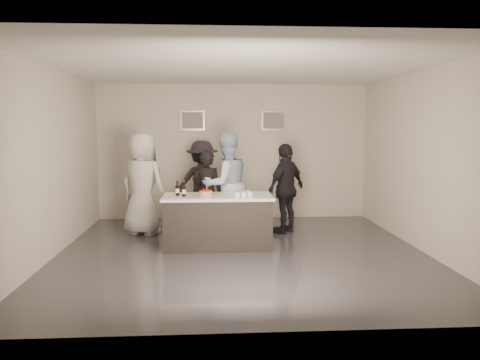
{
  "coord_description": "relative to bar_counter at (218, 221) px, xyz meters",
  "views": [
    {
      "loc": [
        -0.49,
        -7.48,
        2.06
      ],
      "look_at": [
        0.0,
        0.5,
        1.15
      ],
      "focal_mm": 35.0,
      "sensor_mm": 36.0,
      "label": 1
    }
  ],
  "objects": [
    {
      "name": "floor",
      "position": [
        0.39,
        -0.41,
        -0.45
      ],
      "size": [
        6.0,
        6.0,
        0.0
      ],
      "primitive_type": "plane",
      "color": "#3D3D42",
      "rests_on": "ground"
    },
    {
      "name": "ceiling",
      "position": [
        0.39,
        -0.41,
        2.55
      ],
      "size": [
        6.0,
        6.0,
        0.0
      ],
      "primitive_type": "plane",
      "rotation": [
        3.14,
        0.0,
        0.0
      ],
      "color": "white"
    },
    {
      "name": "wall_back",
      "position": [
        0.39,
        2.59,
        1.05
      ],
      "size": [
        6.0,
        0.04,
        3.0
      ],
      "primitive_type": "cube",
      "color": "beige",
      "rests_on": "ground"
    },
    {
      "name": "wall_front",
      "position": [
        0.39,
        -3.41,
        1.05
      ],
      "size": [
        6.0,
        0.04,
        3.0
      ],
      "primitive_type": "cube",
      "color": "beige",
      "rests_on": "ground"
    },
    {
      "name": "wall_left",
      "position": [
        -2.61,
        -0.41,
        1.05
      ],
      "size": [
        0.04,
        6.0,
        3.0
      ],
      "primitive_type": "cube",
      "color": "beige",
      "rests_on": "ground"
    },
    {
      "name": "wall_right",
      "position": [
        3.39,
        -0.41,
        1.05
      ],
      "size": [
        0.04,
        6.0,
        3.0
      ],
      "primitive_type": "cube",
      "color": "beige",
      "rests_on": "ground"
    },
    {
      "name": "picture_left",
      "position": [
        -0.51,
        2.56,
        1.75
      ],
      "size": [
        0.54,
        0.04,
        0.44
      ],
      "primitive_type": "cube",
      "color": "#B2B2B7",
      "rests_on": "wall_back"
    },
    {
      "name": "picture_right",
      "position": [
        1.29,
        2.56,
        1.75
      ],
      "size": [
        0.54,
        0.04,
        0.44
      ],
      "primitive_type": "cube",
      "color": "#B2B2B7",
      "rests_on": "wall_back"
    },
    {
      "name": "bar_counter",
      "position": [
        0.0,
        0.0,
        0.0
      ],
      "size": [
        1.86,
        0.86,
        0.9
      ],
      "primitive_type": "cube",
      "color": "white",
      "rests_on": "ground"
    },
    {
      "name": "cake",
      "position": [
        -0.2,
        -0.06,
        0.49
      ],
      "size": [
        0.22,
        0.22,
        0.08
      ],
      "primitive_type": "cylinder",
      "color": "orange",
      "rests_on": "bar_counter"
    },
    {
      "name": "beer_bottle_a",
      "position": [
        -0.68,
        0.01,
        0.58
      ],
      "size": [
        0.07,
        0.07,
        0.26
      ],
      "primitive_type": "cylinder",
      "color": "black",
      "rests_on": "bar_counter"
    },
    {
      "name": "beer_bottle_b",
      "position": [
        -0.57,
        -0.11,
        0.58
      ],
      "size": [
        0.07,
        0.07,
        0.26
      ],
      "primitive_type": "cylinder",
      "color": "black",
      "rests_on": "bar_counter"
    },
    {
      "name": "tumbler_cluster",
      "position": [
        0.43,
        -0.08,
        0.49
      ],
      "size": [
        0.3,
        0.3,
        0.08
      ],
      "primitive_type": "cube",
      "color": "orange",
      "rests_on": "bar_counter"
    },
    {
      "name": "candles",
      "position": [
        -0.31,
        -0.36,
        0.45
      ],
      "size": [
        0.24,
        0.08,
        0.01
      ],
      "primitive_type": "cube",
      "color": "pink",
      "rests_on": "bar_counter"
    },
    {
      "name": "person_main_black",
      "position": [
        -0.19,
        0.82,
        0.37
      ],
      "size": [
        0.7,
        0.58,
        1.64
      ],
      "primitive_type": "imported",
      "rotation": [
        0.0,
        0.0,
        2.77
      ],
      "color": "black",
      "rests_on": "ground"
    },
    {
      "name": "person_main_blue",
      "position": [
        0.17,
        0.85,
        0.53
      ],
      "size": [
        1.17,
        1.07,
        1.95
      ],
      "primitive_type": "imported",
      "rotation": [
        0.0,
        0.0,
        3.57
      ],
      "color": "silver",
      "rests_on": "ground"
    },
    {
      "name": "person_guest_left",
      "position": [
        -1.41,
        1.04,
        0.53
      ],
      "size": [
        1.14,
        1.0,
        1.96
      ],
      "primitive_type": "imported",
      "rotation": [
        0.0,
        0.0,
        2.64
      ],
      "color": "silver",
      "rests_on": "ground"
    },
    {
      "name": "person_guest_right",
      "position": [
        1.34,
        1.04,
        0.42
      ],
      "size": [
        1.03,
        1.02,
        1.74
      ],
      "primitive_type": "imported",
      "rotation": [
        0.0,
        0.0,
        3.92
      ],
      "color": "black",
      "rests_on": "ground"
    },
    {
      "name": "person_guest_back",
      "position": [
        -0.3,
        1.89,
        0.44
      ],
      "size": [
        1.23,
        0.81,
        1.78
      ],
      "primitive_type": "imported",
      "rotation": [
        0.0,
        0.0,
        3.01
      ],
      "color": "black",
      "rests_on": "ground"
    }
  ]
}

